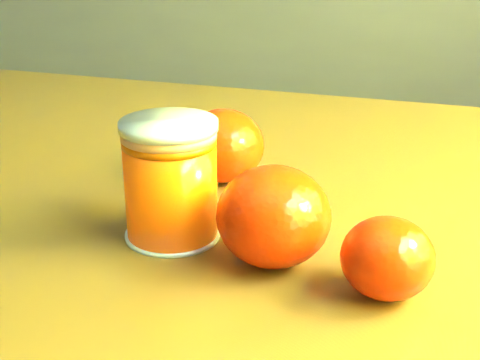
# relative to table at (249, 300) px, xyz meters

# --- Properties ---
(table) EXTENTS (1.09, 0.84, 0.75)m
(table) POSITION_rel_table_xyz_m (0.00, 0.00, 0.00)
(table) COLOR brown
(table) RESTS_ON ground
(juice_glass) EXTENTS (0.07, 0.07, 0.09)m
(juice_glass) POSITION_rel_table_xyz_m (-0.05, -0.07, 0.14)
(juice_glass) COLOR #FF5505
(juice_glass) RESTS_ON table
(orange_front) EXTENTS (0.09, 0.09, 0.07)m
(orange_front) POSITION_rel_table_xyz_m (0.03, -0.10, 0.13)
(orange_front) COLOR #F52B04
(orange_front) RESTS_ON table
(orange_back) EXTENTS (0.09, 0.09, 0.06)m
(orange_back) POSITION_rel_table_xyz_m (-0.03, 0.04, 0.13)
(orange_back) COLOR #F52B04
(orange_back) RESTS_ON table
(orange_extra) EXTENTS (0.08, 0.08, 0.05)m
(orange_extra) POSITION_rel_table_xyz_m (0.10, -0.13, 0.12)
(orange_extra) COLOR #F52B04
(orange_extra) RESTS_ON table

